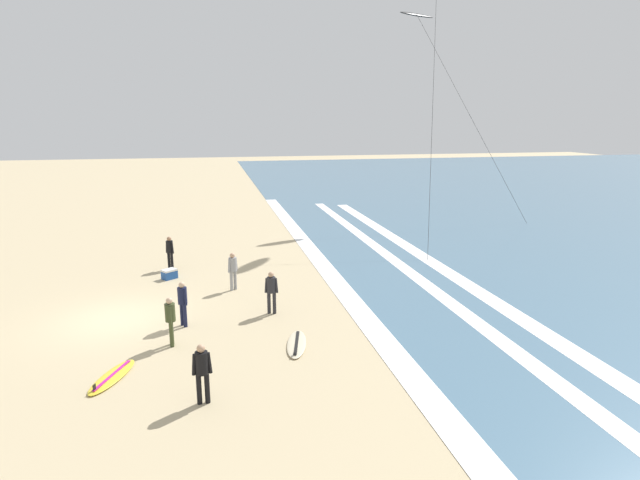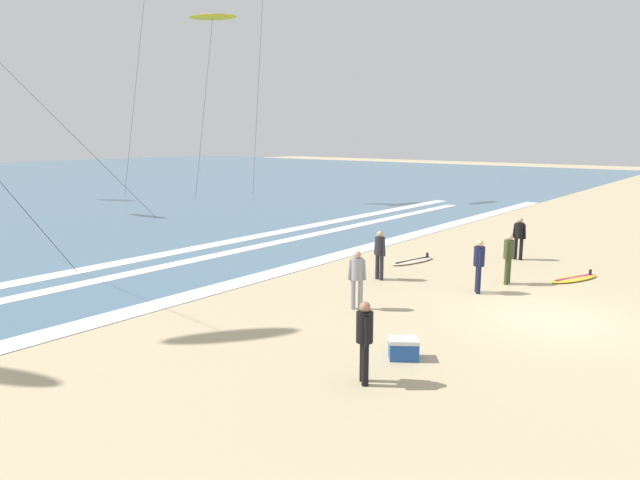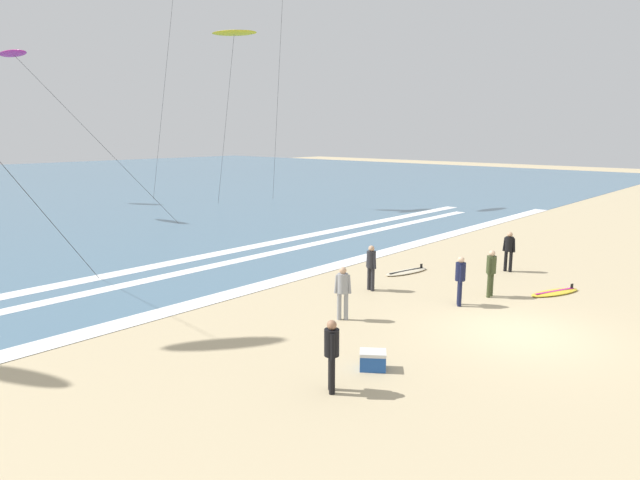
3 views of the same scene
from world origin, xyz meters
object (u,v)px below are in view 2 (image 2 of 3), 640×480
at_px(surfer_foreground_main, 519,235).
at_px(surfer_left_near, 380,251).
at_px(surfer_mid_group, 357,274).
at_px(cooler_box, 403,348).
at_px(surfer_left_far, 479,261).
at_px(surfboard_near_water, 574,278).
at_px(surfer_right_near, 365,335).
at_px(surfer_background_far, 509,254).
at_px(surfboard_right_spare, 412,261).
at_px(kite_yellow_low_near, 213,18).

bearing_deg(surfer_foreground_main, surfer_left_near, 157.11).
relative_size(surfer_foreground_main, surfer_left_near, 1.00).
distance_m(surfer_mid_group, cooler_box, 3.57).
bearing_deg(surfer_left_far, surfer_left_near, 99.56).
relative_size(surfer_left_near, surfer_mid_group, 1.00).
distance_m(surfer_left_far, surfboard_near_water, 3.95).
height_order(surfer_left_far, surfer_right_near, same).
bearing_deg(surfer_background_far, surfer_right_near, -176.22).
bearing_deg(surfer_mid_group, surfer_foreground_main, -7.73).
relative_size(surfer_right_near, surfboard_right_spare, 0.73).
distance_m(surfer_left_far, surfer_right_near, 7.29).
xyz_separation_m(surfer_right_near, surfboard_near_water, (10.63, -0.92, -0.91)).
xyz_separation_m(surfer_left_near, surfer_background_far, (2.07, -3.43, 0.00)).
distance_m(surfer_background_far, surfboard_right_spare, 4.05).
xyz_separation_m(surfer_left_near, cooler_box, (-5.20, -3.97, -0.74)).
relative_size(surfboard_near_water, cooler_box, 2.86).
height_order(surfer_foreground_main, surfboard_near_water, surfer_foreground_main).
xyz_separation_m(surfer_left_near, kite_yellow_low_near, (10.73, 20.13, 11.16)).
xyz_separation_m(surfer_foreground_main, surfboard_near_water, (-1.86, -2.49, -0.91)).
bearing_deg(surfer_left_far, surfer_mid_group, 152.12).
height_order(surfer_background_far, kite_yellow_low_near, kite_yellow_low_near).
xyz_separation_m(surfer_background_far, cooler_box, (-7.27, -0.55, -0.74)).
bearing_deg(surfboard_near_water, surfer_right_near, 175.06).
xyz_separation_m(surfer_right_near, cooler_box, (1.51, 0.03, -0.74)).
xyz_separation_m(surfer_left_far, surfer_mid_group, (-3.55, 1.88, 0.00)).
distance_m(surfer_mid_group, surfer_right_near, 4.60).
distance_m(surfer_mid_group, surfer_background_far, 5.55).
relative_size(surfer_mid_group, surfer_background_far, 1.00).
height_order(surfboard_right_spare, kite_yellow_low_near, kite_yellow_low_near).
distance_m(surfer_left_near, surfer_mid_group, 3.27).
bearing_deg(cooler_box, surfer_background_far, 4.29).
distance_m(surfer_background_far, surfboard_near_water, 2.55).
xyz_separation_m(surfboard_right_spare, surfboard_near_water, (1.02, -5.36, 0.00)).
xyz_separation_m(surfer_background_far, surfer_right_near, (-8.78, -0.58, 0.00)).
bearing_deg(kite_yellow_low_near, surfer_foreground_main, -102.38).
distance_m(kite_yellow_low_near, cooler_box, 31.24).
height_order(surfer_background_far, surfboard_near_water, surfer_background_far).
distance_m(surfer_left_far, surfer_background_far, 1.57).
xyz_separation_m(surfer_foreground_main, surfer_background_far, (-3.70, -0.99, 0.00)).
xyz_separation_m(surfer_mid_group, surfer_background_far, (5.10, -2.19, 0.00)).
relative_size(surfboard_near_water, kite_yellow_low_near, 0.18).
height_order(surfboard_near_water, cooler_box, cooler_box).
bearing_deg(surfer_right_near, surfer_left_near, 30.87).
xyz_separation_m(surfer_left_far, cooler_box, (-5.73, -0.85, -0.74)).
distance_m(surfboard_right_spare, cooler_box, 9.23).
bearing_deg(surfboard_near_water, surfer_left_near, 128.49).
xyz_separation_m(surfer_right_near, surfboard_right_spare, (9.61, 4.44, -0.91)).
bearing_deg(surfer_left_near, surfer_foreground_main, -22.89).
relative_size(surfer_left_far, kite_yellow_low_near, 0.13).
xyz_separation_m(surfer_foreground_main, surfboard_right_spare, (-2.87, 2.87, -0.91)).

